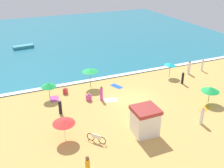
# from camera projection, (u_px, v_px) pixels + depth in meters

# --- Properties ---
(ground_plane) EXTENTS (60.00, 60.00, 0.00)m
(ground_plane) POSITION_uv_depth(u_px,v_px,m) (132.00, 99.00, 27.92)
(ground_plane) COLOR #E0A856
(ocean_water) EXTENTS (60.00, 44.00, 0.10)m
(ocean_water) POSITION_uv_depth(u_px,v_px,m) (69.00, 36.00, 51.10)
(ocean_water) COLOR teal
(ocean_water) RESTS_ON ground_plane
(wave_breaker_foam) EXTENTS (57.00, 0.70, 0.01)m
(wave_breaker_foam) POSITION_uv_depth(u_px,v_px,m) (110.00, 77.00, 33.10)
(wave_breaker_foam) COLOR white
(wave_breaker_foam) RESTS_ON ocean_water
(lifeguard_cabana) EXTENTS (2.19, 2.10, 2.50)m
(lifeguard_cabana) POSITION_uv_depth(u_px,v_px,m) (145.00, 121.00, 21.92)
(lifeguard_cabana) COLOR white
(lifeguard_cabana) RESTS_ON ground_plane
(beach_umbrella_0) EXTENTS (1.91, 1.89, 1.99)m
(beach_umbrella_0) POSITION_uv_depth(u_px,v_px,m) (170.00, 64.00, 32.55)
(beach_umbrella_0) COLOR #4C3823
(beach_umbrella_0) RESTS_ON ground_plane
(beach_umbrella_1) EXTENTS (1.98, 1.98, 2.29)m
(beach_umbrella_1) POSITION_uv_depth(u_px,v_px,m) (90.00, 70.00, 29.73)
(beach_umbrella_1) COLOR #4C3823
(beach_umbrella_1) RESTS_ON ground_plane
(beach_umbrella_2) EXTENTS (2.33, 2.34, 1.99)m
(beach_umbrella_2) POSITION_uv_depth(u_px,v_px,m) (48.00, 85.00, 27.26)
(beach_umbrella_2) COLOR #4C3823
(beach_umbrella_2) RESTS_ON ground_plane
(beach_umbrella_3) EXTENTS (1.99, 2.00, 1.94)m
(beach_umbrella_3) POSITION_uv_depth(u_px,v_px,m) (64.00, 122.00, 20.92)
(beach_umbrella_3) COLOR silver
(beach_umbrella_3) RESTS_ON ground_plane
(beach_umbrella_5) EXTENTS (2.44, 2.43, 1.92)m
(beach_umbrella_5) POSITION_uv_depth(u_px,v_px,m) (210.00, 89.00, 26.49)
(beach_umbrella_5) COLOR #4C3823
(beach_umbrella_5) RESTS_ON ground_plane
(parked_bicycle) EXTENTS (1.24, 1.41, 0.76)m
(parked_bicycle) POSITION_uv_depth(u_px,v_px,m) (96.00, 138.00, 21.16)
(parked_bicycle) COLOR black
(parked_bicycle) RESTS_ON ground_plane
(beachgoer_0) EXTENTS (0.45, 0.45, 1.58)m
(beachgoer_0) POSITION_uv_depth(u_px,v_px,m) (60.00, 107.00, 24.99)
(beachgoer_0) COLOR black
(beachgoer_0) RESTS_ON ground_plane
(beachgoer_1) EXTENTS (0.37, 0.37, 1.75)m
(beachgoer_1) POSITION_uv_depth(u_px,v_px,m) (202.00, 116.00, 23.38)
(beachgoer_1) COLOR white
(beachgoer_1) RESTS_ON ground_plane
(beachgoer_2) EXTENTS (0.60, 0.60, 0.90)m
(beachgoer_2) POSITION_uv_depth(u_px,v_px,m) (89.00, 97.00, 27.54)
(beachgoer_2) COLOR #D84CA5
(beachgoer_2) RESTS_ON ground_plane
(beachgoer_3) EXTENTS (0.40, 0.40, 1.69)m
(beachgoer_3) POSITION_uv_depth(u_px,v_px,m) (202.00, 65.00, 34.81)
(beachgoer_3) COLOR white
(beachgoer_3) RESTS_ON ground_plane
(beachgoer_4) EXTENTS (0.41, 0.41, 1.65)m
(beachgoer_4) POSITION_uv_depth(u_px,v_px,m) (183.00, 78.00, 31.11)
(beachgoer_4) COLOR black
(beachgoer_4) RESTS_ON ground_plane
(beachgoer_5) EXTENTS (0.42, 0.42, 1.63)m
(beachgoer_5) POSITION_uv_depth(u_px,v_px,m) (101.00, 94.00, 27.43)
(beachgoer_5) COLOR #D84CA5
(beachgoer_5) RESTS_ON ground_plane
(beachgoer_6) EXTENTS (0.43, 0.43, 1.84)m
(beachgoer_6) POSITION_uv_depth(u_px,v_px,m) (88.00, 167.00, 17.50)
(beachgoer_6) COLOR orange
(beachgoer_6) RESTS_ON ground_plane
(beachgoer_7) EXTENTS (0.59, 0.59, 0.81)m
(beachgoer_7) POSITION_uv_depth(u_px,v_px,m) (65.00, 91.00, 28.94)
(beachgoer_7) COLOR red
(beachgoer_7) RESTS_ON ground_plane
(beachgoer_8) EXTENTS (0.51, 0.51, 1.83)m
(beachgoer_8) POSITION_uv_depth(u_px,v_px,m) (189.00, 68.00, 33.82)
(beachgoer_8) COLOR white
(beachgoer_8) RESTS_ON ground_plane
(beach_towel_0) EXTENTS (1.33, 1.74, 0.01)m
(beach_towel_0) POSITION_uv_depth(u_px,v_px,m) (117.00, 86.00, 30.76)
(beach_towel_0) COLOR blue
(beach_towel_0) RESTS_ON ground_plane
(beach_towel_1) EXTENTS (1.66, 1.14, 0.01)m
(beach_towel_1) POSITION_uv_depth(u_px,v_px,m) (205.00, 108.00, 26.14)
(beach_towel_1) COLOR orange
(beach_towel_1) RESTS_ON ground_plane
(beach_towel_2) EXTENTS (1.08, 1.54, 0.01)m
(beach_towel_2) POSITION_uv_depth(u_px,v_px,m) (54.00, 99.00, 27.95)
(beach_towel_2) COLOR #D84CA5
(beach_towel_2) RESTS_ON ground_plane
(beach_towel_3) EXTENTS (1.56, 1.24, 0.01)m
(beach_towel_3) POSITION_uv_depth(u_px,v_px,m) (111.00, 100.00, 27.72)
(beach_towel_3) COLOR white
(beach_towel_3) RESTS_ON ground_plane
(small_boat_0) EXTENTS (3.51, 1.51, 0.51)m
(small_boat_0) POSITION_uv_depth(u_px,v_px,m) (23.00, 47.00, 43.73)
(small_boat_0) COLOR teal
(small_boat_0) RESTS_ON ocean_water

